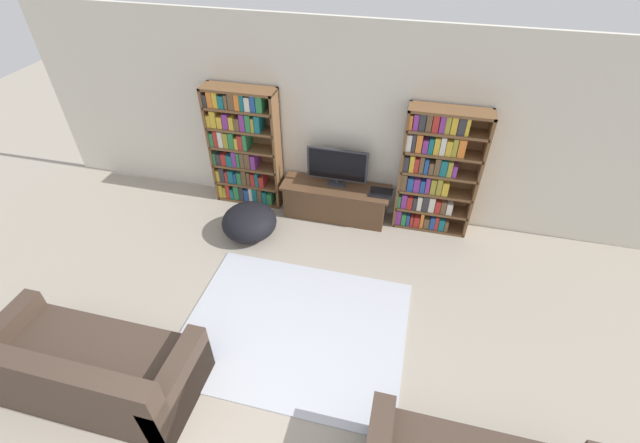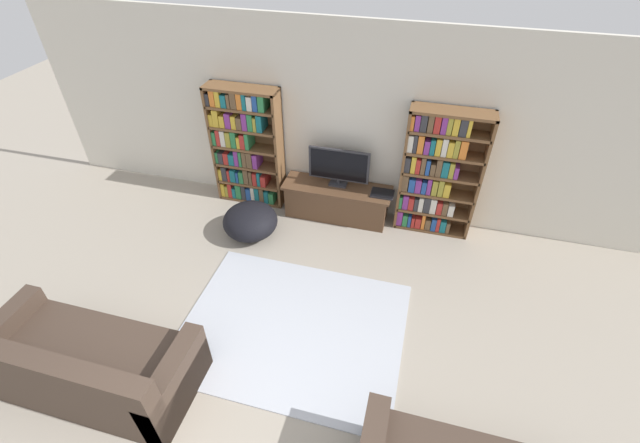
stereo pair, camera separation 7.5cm
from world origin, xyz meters
The scene contains 9 objects.
wall_back centered at (0.00, 4.23, 1.30)m, with size 8.80×0.06×2.60m.
bookshelf_left centered at (-1.41, 4.04, 0.87)m, with size 0.98×0.30×1.73m.
bookshelf_right centered at (1.21, 4.05, 0.88)m, with size 0.98×0.30×1.73m.
tv_stand centered at (-0.05, 3.94, 0.25)m, with size 1.49×0.46×0.50m.
television centered at (-0.05, 4.00, 0.79)m, with size 0.82×0.16×0.54m.
laptop centered at (0.58, 3.93, 0.51)m, with size 0.31×0.23×0.03m.
area_rug centered at (-0.04, 1.89, 0.01)m, with size 2.36×1.86×0.02m.
couch_left_sectional centered at (-1.68, 0.80, 0.28)m, with size 1.98×0.89×0.85m.
beanbag_ottoman centered at (-1.07, 3.25, 0.22)m, with size 0.73×0.73×0.44m, color black.
Camera 1 is at (0.91, -0.80, 3.83)m, focal length 24.00 mm.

